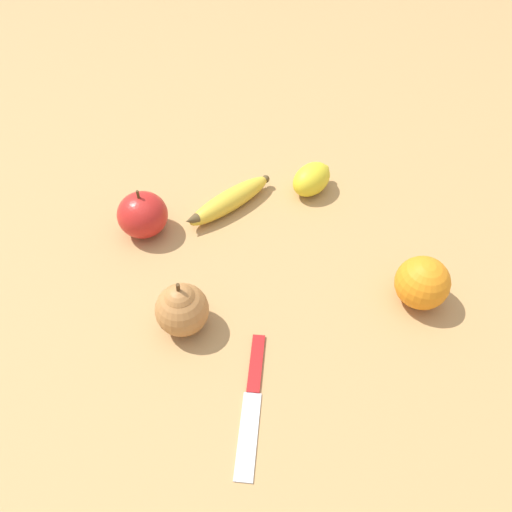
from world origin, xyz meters
The scene contains 7 objects.
ground_plane centered at (0.00, 0.00, 0.00)m, with size 3.00×3.00×0.00m, color tan.
banana centered at (0.11, 0.10, 0.02)m, with size 0.18×0.04×0.04m.
orange centered at (0.18, -0.23, 0.04)m, with size 0.08×0.08×0.08m.
pear centered at (-0.09, -0.04, 0.04)m, with size 0.07×0.07×0.09m.
apple centered at (-0.02, 0.15, 0.04)m, with size 0.08×0.08×0.08m.
lemon centered at (0.25, 0.03, 0.03)m, with size 0.09×0.06×0.05m.
paring_knife centered at (-0.09, -0.18, 0.00)m, with size 0.15×0.14×0.01m.
Camera 1 is at (-0.28, -0.39, 0.57)m, focal length 35.00 mm.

